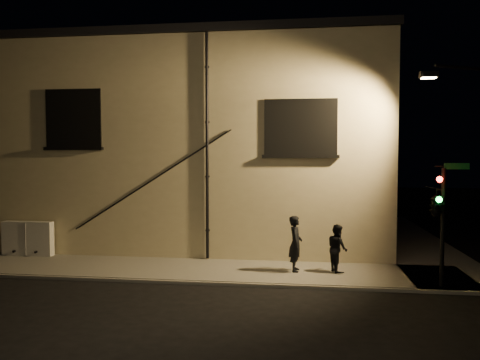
# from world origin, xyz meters

# --- Properties ---
(ground) EXTENTS (90.00, 90.00, 0.00)m
(ground) POSITION_xyz_m (0.00, 0.00, 0.00)
(ground) COLOR black
(sidewalk) EXTENTS (21.00, 16.00, 0.12)m
(sidewalk) POSITION_xyz_m (1.22, 4.39, 0.06)
(sidewalk) COLOR #68655D
(sidewalk) RESTS_ON ground
(building) EXTENTS (16.20, 12.23, 8.80)m
(building) POSITION_xyz_m (-3.00, 8.99, 4.40)
(building) COLOR beige
(building) RESTS_ON ground
(utility_cabinet) EXTENTS (1.99, 0.34, 1.31)m
(utility_cabinet) POSITION_xyz_m (-8.82, 2.70, 0.78)
(utility_cabinet) COLOR silver
(utility_cabinet) RESTS_ON sidewalk
(pedestrian_a) EXTENTS (0.46, 0.68, 1.85)m
(pedestrian_a) POSITION_xyz_m (1.46, 1.57, 1.05)
(pedestrian_a) COLOR black
(pedestrian_a) RESTS_ON sidewalk
(pedestrian_b) EXTENTS (0.81, 0.92, 1.58)m
(pedestrian_b) POSITION_xyz_m (2.85, 1.68, 0.91)
(pedestrian_b) COLOR black
(pedestrian_b) RESTS_ON sidewalk
(traffic_signal) EXTENTS (1.18, 2.12, 3.64)m
(traffic_signal) POSITION_xyz_m (5.56, 0.19, 2.58)
(traffic_signal) COLOR black
(traffic_signal) RESTS_ON sidewalk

